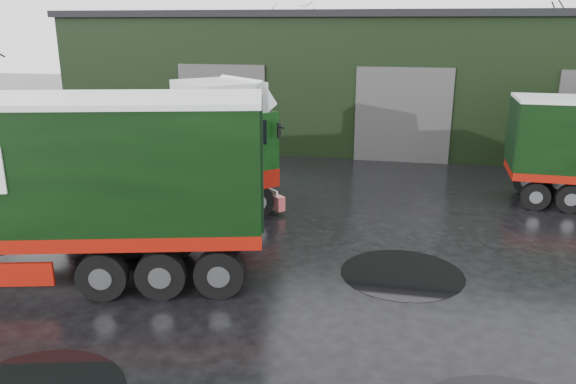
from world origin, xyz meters
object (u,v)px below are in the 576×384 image
object	(u,v)px
tree_back_a	(294,38)
hero_tractor	(167,156)
warehouse	(406,75)
tree_back_b	(533,55)
wash_bucket	(253,222)

from	to	relation	value
tree_back_a	hero_tractor	bearing A→B (deg)	-86.63
warehouse	tree_back_a	distance (m)	12.90
hero_tractor	warehouse	bearing A→B (deg)	110.10
hero_tractor	tree_back_b	world-z (taller)	tree_back_b
warehouse	hero_tractor	distance (m)	16.84
hero_tractor	wash_bucket	xyz separation A→B (m)	(2.46, 0.22, -1.91)
tree_back_a	tree_back_b	xyz separation A→B (m)	(16.00, 0.00, -1.00)
tree_back_a	tree_back_b	size ratio (longest dim) A/B	1.27
wash_bucket	tree_back_b	bearing A→B (deg)	64.54
tree_back_a	wash_bucket	bearing A→B (deg)	-81.09
warehouse	tree_back_a	size ratio (longest dim) A/B	3.41
tree_back_b	tree_back_a	bearing A→B (deg)	180.00
wash_bucket	tree_back_b	distance (m)	28.23
hero_tractor	wash_bucket	distance (m)	3.12
warehouse	tree_back_b	distance (m)	12.82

